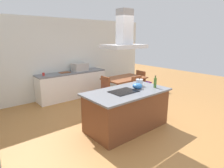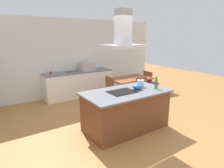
% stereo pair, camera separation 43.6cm
% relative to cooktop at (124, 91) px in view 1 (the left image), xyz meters
% --- Properties ---
extents(ground, '(16.00, 16.00, 0.00)m').
position_rel_cooktop_xyz_m(ground, '(0.11, 1.50, -0.91)').
color(ground, '#AD753D').
extents(wall_back, '(7.20, 0.10, 2.70)m').
position_rel_cooktop_xyz_m(wall_back, '(0.11, 3.25, 0.44)').
color(wall_back, silver).
rests_on(wall_back, ground).
extents(kitchen_island, '(1.95, 1.06, 0.90)m').
position_rel_cooktop_xyz_m(kitchen_island, '(0.11, 0.00, -0.45)').
color(kitchen_island, brown).
rests_on(kitchen_island, ground).
extents(cooktop, '(0.60, 0.44, 0.01)m').
position_rel_cooktop_xyz_m(cooktop, '(0.00, 0.00, 0.00)').
color(cooktop, black).
rests_on(cooktop, kitchen_island).
extents(tea_kettle, '(0.22, 0.17, 0.19)m').
position_rel_cooktop_xyz_m(tea_kettle, '(0.65, 0.13, 0.08)').
color(tea_kettle, silver).
rests_on(tea_kettle, kitchen_island).
extents(olive_oil_bottle, '(0.07, 0.07, 0.29)m').
position_rel_cooktop_xyz_m(olive_oil_bottle, '(0.82, -0.22, 0.12)').
color(olive_oil_bottle, '#47722D').
rests_on(olive_oil_bottle, kitchen_island).
extents(mixing_bowl, '(0.23, 0.23, 0.13)m').
position_rel_cooktop_xyz_m(mixing_bowl, '(0.43, -0.01, 0.06)').
color(mixing_bowl, '#2D6BB7').
rests_on(mixing_bowl, kitchen_island).
extents(back_counter, '(2.42, 0.62, 0.90)m').
position_rel_cooktop_xyz_m(back_counter, '(0.24, 2.88, -0.46)').
color(back_counter, white).
rests_on(back_counter, ground).
extents(countertop_microwave, '(0.50, 0.38, 0.28)m').
position_rel_cooktop_xyz_m(countertop_microwave, '(0.58, 2.88, 0.13)').
color(countertop_microwave, '#B2AFAA').
rests_on(countertop_microwave, back_counter).
extents(coffee_mug_red, '(0.08, 0.08, 0.09)m').
position_rel_cooktop_xyz_m(coffee_mug_red, '(-0.72, 2.90, 0.04)').
color(coffee_mug_red, red).
rests_on(coffee_mug_red, back_counter).
extents(cutting_board, '(0.34, 0.24, 0.02)m').
position_rel_cooktop_xyz_m(cutting_board, '(0.00, 2.93, 0.00)').
color(cutting_board, brown).
rests_on(cutting_board, back_counter).
extents(dining_table, '(1.40, 0.90, 0.75)m').
position_rel_cooktop_xyz_m(dining_table, '(1.51, 1.57, -0.24)').
color(dining_table, brown).
rests_on(dining_table, ground).
extents(chair_facing_island, '(0.42, 0.42, 0.89)m').
position_rel_cooktop_xyz_m(chair_facing_island, '(1.51, 0.90, -0.40)').
color(chair_facing_island, purple).
rests_on(chair_facing_island, ground).
extents(chair_at_left_end, '(0.42, 0.42, 0.89)m').
position_rel_cooktop_xyz_m(chair_at_left_end, '(0.59, 1.57, -0.40)').
color(chair_at_left_end, purple).
rests_on(chair_at_left_end, ground).
extents(chair_at_right_end, '(0.42, 0.42, 0.89)m').
position_rel_cooktop_xyz_m(chair_at_right_end, '(2.42, 1.57, -0.40)').
color(chair_at_right_end, purple).
rests_on(chair_at_right_end, ground).
extents(range_hood, '(0.90, 0.55, 0.78)m').
position_rel_cooktop_xyz_m(range_hood, '(-0.00, 0.00, 1.20)').
color(range_hood, '#ADADB2').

